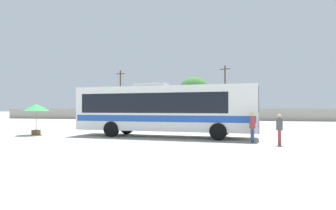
% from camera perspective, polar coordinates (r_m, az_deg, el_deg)
% --- Properties ---
extents(ground_plane, '(300.00, 300.00, 0.00)m').
position_cam_1_polar(ground_plane, '(29.23, 6.45, -4.48)').
color(ground_plane, '#A3A099').
extents(perimeter_wall, '(80.00, 0.30, 1.91)m').
position_cam_1_polar(perimeter_wall, '(46.82, 9.30, -1.90)').
color(perimeter_wall, '#9E998C').
rests_on(perimeter_wall, ground_plane).
extents(coach_bus_white_blue, '(12.32, 3.12, 3.63)m').
position_cam_1_polar(coach_bus_white_blue, '(19.29, -1.13, -0.64)').
color(coach_bus_white_blue, white).
rests_on(coach_bus_white_blue, ground_plane).
extents(attendant_by_bus_door, '(0.43, 0.43, 1.68)m').
position_cam_1_polar(attendant_by_bus_door, '(16.52, 16.64, -3.99)').
color(attendant_by_bus_door, '#33476B').
rests_on(attendant_by_bus_door, ground_plane).
extents(passenger_waiting_on_apron, '(0.33, 0.33, 1.62)m').
position_cam_1_polar(passenger_waiting_on_apron, '(15.76, 21.53, -4.28)').
color(passenger_waiting_on_apron, '#99383D').
rests_on(passenger_waiting_on_apron, ground_plane).
extents(vendor_umbrella_near_gate_green, '(1.83, 1.83, 2.24)m').
position_cam_1_polar(vendor_umbrella_near_gate_green, '(22.69, -25.02, -0.63)').
color(vendor_umbrella_near_gate_green, gray).
rests_on(vendor_umbrella_near_gate_green, ground_plane).
extents(parked_car_leftmost_grey, '(4.37, 2.11, 1.44)m').
position_cam_1_polar(parked_car_leftmost_grey, '(45.62, -5.14, -2.18)').
color(parked_car_leftmost_grey, slate).
rests_on(parked_car_leftmost_grey, ground_plane).
extents(parked_car_second_red, '(4.27, 2.02, 1.43)m').
position_cam_1_polar(parked_car_second_red, '(44.15, 1.64, -2.23)').
color(parked_car_second_red, red).
rests_on(parked_car_second_red, ground_plane).
extents(utility_pole_near, '(1.76, 0.61, 9.22)m').
position_cam_1_polar(utility_pole_near, '(48.81, 11.42, 2.66)').
color(utility_pole_near, '#4C3823').
rests_on(utility_pole_near, ground_plane).
extents(utility_pole_far, '(1.80, 0.38, 8.99)m').
position_cam_1_polar(utility_pole_far, '(53.09, -9.58, 2.26)').
color(utility_pole_far, '#4C3823').
rests_on(utility_pole_far, ground_plane).
extents(roadside_tree_left, '(4.09, 4.09, 6.36)m').
position_cam_1_polar(roadside_tree_left, '(55.80, -12.20, 2.04)').
color(roadside_tree_left, brown).
rests_on(roadside_tree_left, ground_plane).
extents(roadside_tree_midleft, '(4.97, 4.97, 6.55)m').
position_cam_1_polar(roadside_tree_midleft, '(53.67, -1.93, 1.94)').
color(roadside_tree_midleft, brown).
rests_on(roadside_tree_midleft, ground_plane).
extents(roadside_tree_midright, '(5.14, 5.14, 7.47)m').
position_cam_1_polar(roadside_tree_midright, '(50.11, 5.24, 3.11)').
color(roadside_tree_midright, brown).
rests_on(roadside_tree_midright, ground_plane).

